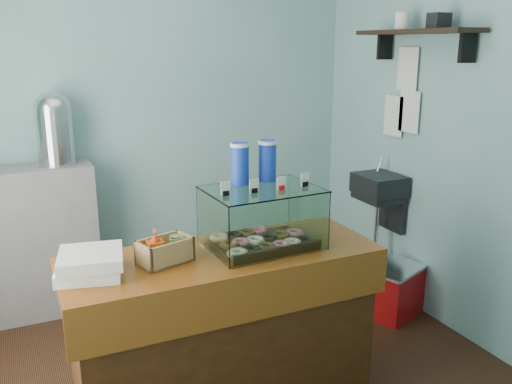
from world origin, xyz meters
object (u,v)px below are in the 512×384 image
counter (224,332)px  coffee_urn (54,127)px  display_case (260,215)px  red_cooler (393,290)px

counter → coffee_urn: coffee_urn is taller
display_case → red_cooler: 1.62m
counter → red_cooler: counter is taller
counter → coffee_urn: 1.93m
counter → red_cooler: bearing=17.6°
red_cooler → counter: bearing=176.1°
coffee_urn → display_case: bearing=-61.3°
display_case → coffee_urn: size_ratio=1.15×
display_case → coffee_urn: (-0.85, 1.55, 0.30)m
counter → display_case: display_case is taller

